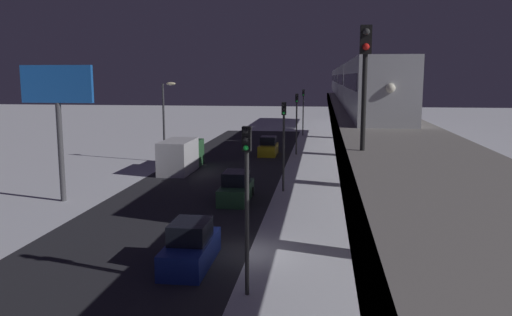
{
  "coord_description": "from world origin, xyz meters",
  "views": [
    {
      "loc": [
        -3.47,
        23.05,
        8.19
      ],
      "look_at": [
        1.88,
        -18.47,
        1.58
      ],
      "focal_mm": 36.38,
      "sensor_mm": 36.0,
      "label": 1
    }
  ],
  "objects": [
    {
      "name": "traffic_light_far",
      "position": [
        -0.75,
        -31.4,
        4.2
      ],
      "size": [
        0.32,
        0.44,
        6.4
      ],
      "color": "#2D2D2D",
      "rests_on": "ground_plane"
    },
    {
      "name": "traffic_light_mid",
      "position": [
        -0.75,
        -13.38,
        4.2
      ],
      "size": [
        0.32,
        0.44,
        6.4
      ],
      "color": "#2D2D2D",
      "rests_on": "ground_plane"
    },
    {
      "name": "sedan_green",
      "position": [
        2.15,
        -10.19,
        0.79
      ],
      "size": [
        1.91,
        4.71,
        1.97
      ],
      "rotation": [
        0.0,
        0.0,
        3.14
      ],
      "color": "#2D6038",
      "rests_on": "ground_plane"
    },
    {
      "name": "elevated_railway",
      "position": [
        -6.43,
        0.0,
        5.01
      ],
      "size": [
        5.0,
        109.04,
        5.79
      ],
      "color": "gray",
      "rests_on": "ground_plane"
    },
    {
      "name": "sedan_yellow",
      "position": [
        2.15,
        -30.6,
        0.8
      ],
      "size": [
        1.8,
        4.15,
        1.97
      ],
      "rotation": [
        0.0,
        0.0,
        3.14
      ],
      "color": "gold",
      "rests_on": "ground_plane"
    },
    {
      "name": "street_lamp_far",
      "position": [
        11.42,
        -25.0,
        4.81
      ],
      "size": [
        1.35,
        0.44,
        7.65
      ],
      "color": "#38383D",
      "rests_on": "ground_plane"
    },
    {
      "name": "traffic_light_distant",
      "position": [
        -0.75,
        -49.42,
        4.2
      ],
      "size": [
        0.32,
        0.44,
        6.4
      ],
      "color": "#2D2D2D",
      "rests_on": "ground_plane"
    },
    {
      "name": "avenue_asphalt",
      "position": [
        5.35,
        0.0,
        0.0
      ],
      "size": [
        11.0,
        109.04,
        0.01
      ],
      "primitive_type": "cube",
      "color": "#28282D",
      "rests_on": "ground_plane"
    },
    {
      "name": "rail_signal",
      "position": [
        -4.77,
        5.96,
        8.51
      ],
      "size": [
        0.36,
        0.41,
        4.0
      ],
      "color": "black",
      "rests_on": "elevated_railway"
    },
    {
      "name": "traffic_light_near",
      "position": [
        -0.75,
        4.64,
        4.2
      ],
      "size": [
        0.32,
        0.44,
        6.4
      ],
      "color": "#2D2D2D",
      "rests_on": "ground_plane"
    },
    {
      "name": "box_truck",
      "position": [
        8.75,
        -20.56,
        1.35
      ],
      "size": [
        2.4,
        7.4,
        2.8
      ],
      "color": "#2D6038",
      "rests_on": "ground_plane"
    },
    {
      "name": "ground_plane",
      "position": [
        0.0,
        0.0,
        0.0
      ],
      "size": [
        240.0,
        240.0,
        0.0
      ],
      "primitive_type": "plane",
      "color": "white"
    },
    {
      "name": "commercial_billboard",
      "position": [
        13.52,
        -8.62,
        6.83
      ],
      "size": [
        4.8,
        0.36,
        8.9
      ],
      "color": "#4C4C51",
      "rests_on": "ground_plane"
    },
    {
      "name": "subway_train",
      "position": [
        -6.52,
        -38.4,
        7.57
      ],
      "size": [
        2.94,
        74.07,
        3.4
      ],
      "color": "#B7BABF",
      "rests_on": "elevated_railway"
    },
    {
      "name": "sedan_blue",
      "position": [
        2.15,
        1.84,
        0.8
      ],
      "size": [
        1.8,
        4.48,
        1.97
      ],
      "rotation": [
        0.0,
        0.0,
        3.14
      ],
      "color": "navy",
      "rests_on": "ground_plane"
    }
  ]
}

